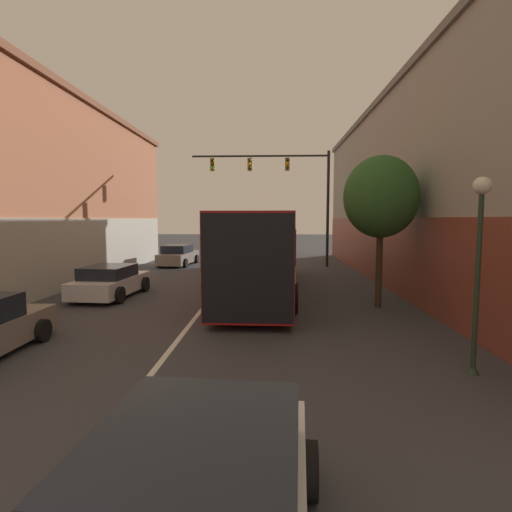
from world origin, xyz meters
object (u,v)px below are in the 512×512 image
(parked_car_left_near, at_px, (110,282))
(traffic_signal_gantry, at_px, (284,181))
(bus, at_px, (260,248))
(street_lamp, at_px, (479,254))
(parked_car_left_mid, at_px, (178,255))
(street_tree_near, at_px, (381,197))

(parked_car_left_near, xyz_separation_m, traffic_signal_gantry, (7.10, 10.49, 4.86))
(bus, distance_m, traffic_signal_gantry, 9.70)
(street_lamp, bearing_deg, parked_car_left_mid, 119.22)
(street_tree_near, bearing_deg, bus, 145.65)
(street_tree_near, bearing_deg, parked_car_left_mid, 129.16)
(parked_car_left_mid, relative_size, traffic_signal_gantry, 0.51)
(street_lamp, height_order, street_tree_near, street_tree_near)
(traffic_signal_gantry, bearing_deg, parked_car_left_mid, 176.42)
(street_lamp, distance_m, street_tree_near, 6.25)
(parked_car_left_mid, relative_size, street_lamp, 1.16)
(bus, bearing_deg, parked_car_left_near, 106.23)
(parked_car_left_mid, bearing_deg, street_lamp, -146.62)
(parked_car_left_near, relative_size, street_tree_near, 0.77)
(bus, xyz_separation_m, parked_car_left_mid, (-5.73, 9.35, -1.20))
(bus, bearing_deg, street_tree_near, -123.22)
(parked_car_left_mid, distance_m, street_tree_near, 16.11)
(traffic_signal_gantry, xyz_separation_m, street_lamp, (3.25, -17.90, -3.07))
(parked_car_left_mid, height_order, street_tree_near, street_tree_near)
(traffic_signal_gantry, bearing_deg, street_lamp, -79.71)
(traffic_signal_gantry, height_order, street_tree_near, traffic_signal_gantry)
(parked_car_left_near, bearing_deg, street_lamp, -122.10)
(bus, bearing_deg, parked_car_left_mid, 32.64)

